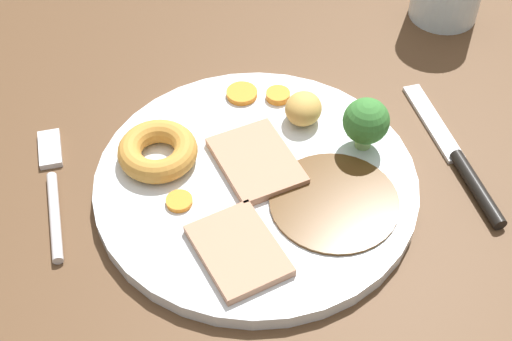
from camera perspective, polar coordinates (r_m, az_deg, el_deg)
name	(u,v)px	position (r cm, az deg, el deg)	size (l,w,h in cm)	color
dining_table	(270,181)	(67.43, 1.13, -0.82)	(120.00, 84.00, 3.60)	brown
dinner_plate	(256,184)	(63.89, 0.00, -1.02)	(28.14, 28.14, 1.40)	white
gravy_pool	(334,202)	(61.80, 6.11, -2.44)	(10.98, 10.98, 0.30)	#563819
meat_slice_main	(256,161)	(64.17, 0.03, 0.72)	(8.35, 6.23, 0.80)	tan
meat_slice_under	(239,250)	(58.09, -1.37, -6.23)	(7.99, 5.93, 0.80)	tan
yorkshire_pudding	(158,151)	(64.70, -7.66, 1.51)	(7.06, 7.06, 2.10)	#C68938
roast_potato_left	(303,109)	(67.57, 3.71, 4.83)	(3.73, 3.38, 2.86)	tan
carrot_coin_front	(278,95)	(70.44, 1.73, 5.88)	(2.31, 2.31, 0.68)	orange
carrot_coin_back	(242,94)	(70.70, -1.11, 6.01)	(2.98, 2.98, 0.55)	orange
carrot_coin_side	(179,201)	(61.71, -6.00, -2.39)	(2.25, 2.25, 0.48)	orange
broccoli_floret	(365,118)	(65.01, 8.46, 4.04)	(4.14, 4.14, 5.11)	#8CB766
fork	(53,187)	(66.48, -15.55, -1.25)	(2.40, 15.31, 0.90)	silver
knife	(460,163)	(68.42, 15.59, 0.60)	(3.15, 18.55, 1.20)	black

